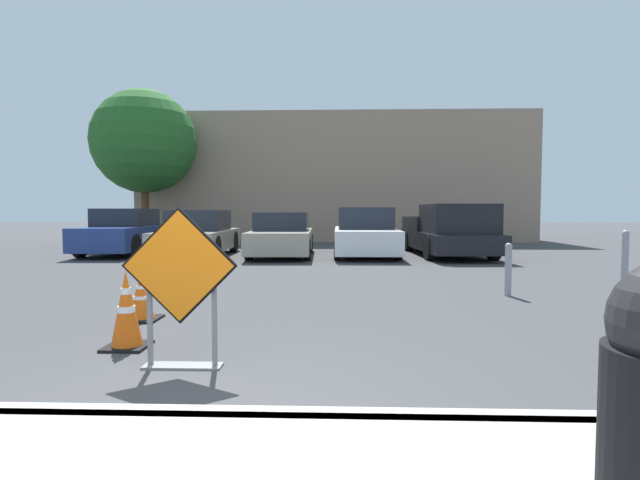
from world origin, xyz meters
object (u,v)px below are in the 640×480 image
Objects in this scene: parked_car_nearest at (125,233)px; parked_car_fourth at (365,234)px; road_closed_sign at (180,281)px; bollard_nearest at (508,268)px; bollard_second at (625,262)px; traffic_cone_second at (141,299)px; parked_car_third at (282,236)px; traffic_cone_nearest at (126,310)px; parked_car_second at (199,235)px; pickup_truck at (450,233)px.

parked_car_fourth is (7.85, -0.37, -0.01)m from parked_car_nearest.
parked_car_fourth is at bearing 78.70° from road_closed_sign.
parked_car_nearest is at bearing 115.37° from road_closed_sign.
road_closed_sign is at bearing -136.78° from bollard_nearest.
bollard_nearest is 0.80× the size of bollard_second.
parked_car_third reaches higher than traffic_cone_second.
parked_car_fourth is (3.05, 10.73, 0.29)m from traffic_cone_nearest.
parked_car_second is 5.24m from parked_car_fourth.
traffic_cone_nearest is 10.66m from parked_car_second.
traffic_cone_nearest is 0.14× the size of pickup_truck.
parked_car_fourth is 5.12× the size of bollard_nearest.
bollard_second reaches higher than traffic_cone_second.
parked_car_nearest is 10.49m from pickup_truck.
road_closed_sign reaches higher than traffic_cone_nearest.
road_closed_sign is at bearing 63.97° from pickup_truck.
road_closed_sign reaches higher than parked_car_third.
parked_car_third is (2.62, 0.08, -0.03)m from parked_car_second.
parked_car_second is at bearing 3.27° from parked_car_fourth.
traffic_cone_nearest is at bearing 139.78° from road_closed_sign.
traffic_cone_second is at bearing 70.11° from parked_car_fourth.
road_closed_sign is 0.33× the size of parked_car_third.
road_closed_sign reaches higher than traffic_cone_second.
parked_car_nearest reaches higher than traffic_cone_second.
bollard_second is at bearing 25.72° from traffic_cone_nearest.
parked_car_third is at bearing 122.60° from bollard_nearest.
parked_car_nearest is (-4.79, 11.09, 0.30)m from traffic_cone_nearest.
traffic_cone_second is 10.04m from parked_car_fourth.
bollard_second reaches higher than bollard_nearest.
parked_car_fourth reaches higher than traffic_cone_nearest.
parked_car_second is 1.01× the size of parked_car_fourth.
parked_car_second is (2.62, -0.66, -0.03)m from parked_car_nearest.
parked_car_nearest is at bearing -5.03° from pickup_truck.
pickup_truck is at bearing 66.52° from road_closed_sign.
parked_car_nearest is at bearing -2.61° from parked_car_fourth.
road_closed_sign is at bearing 113.45° from parked_car_nearest.
parked_car_third is at bearing 132.12° from bollard_second.
traffic_cone_nearest is 10.53m from parked_car_third.
parked_car_third is at bearing 171.78° from parked_car_nearest.
parked_car_fourth reaches higher than bollard_nearest.
bollard_second is at bearing 117.74° from parked_car_fourth.
pickup_truck is (2.63, -0.09, 0.04)m from parked_car_fourth.
parked_car_second is at bearing 101.20° from traffic_cone_second.
parked_car_second is at bearing -1.05° from pickup_truck.
bollard_nearest is at bearing 20.66° from traffic_cone_second.
pickup_truck is (5.68, 10.64, 0.34)m from traffic_cone_nearest.
road_closed_sign is 0.32× the size of parked_car_fourth.
road_closed_sign is at bearing -147.00° from bollard_second.
parked_car_nearest reaches higher than bollard_second.
parked_car_fourth is 0.80× the size of pickup_truck.
traffic_cone_second is at bearing -164.41° from bollard_second.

